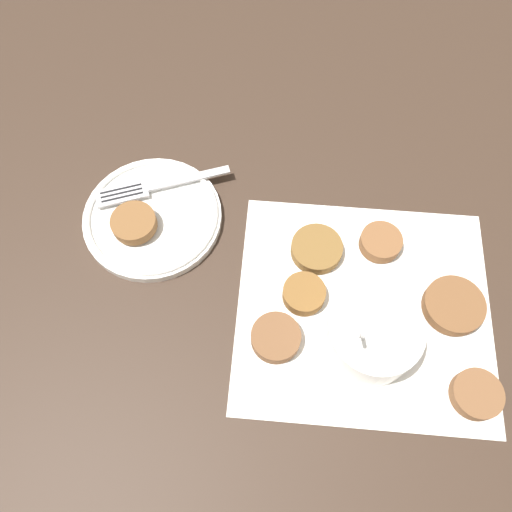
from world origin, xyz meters
name	(u,v)px	position (x,y,z in m)	size (l,w,h in m)	color
ground_plane	(364,318)	(0.00, 0.00, 0.00)	(4.00, 4.00, 0.00)	#38281E
napkin	(367,308)	(0.00, 0.01, 0.00)	(0.35, 0.33, 0.00)	white
sauce_bowl	(368,336)	(0.00, -0.03, 0.03)	(0.12, 0.11, 0.13)	white
fritter_0	(317,249)	(-0.06, 0.09, 0.01)	(0.07, 0.07, 0.02)	brown
fritter_1	(304,294)	(-0.08, 0.03, 0.01)	(0.06, 0.06, 0.02)	brown
fritter_2	(381,242)	(0.03, 0.10, 0.01)	(0.06, 0.06, 0.02)	brown
fritter_3	(454,306)	(0.11, 0.01, 0.01)	(0.08, 0.08, 0.02)	brown
fritter_4	(276,338)	(-0.12, -0.03, 0.01)	(0.06, 0.06, 0.02)	brown
fritter_5	(476,394)	(0.12, -0.10, 0.01)	(0.06, 0.06, 0.02)	brown
serving_plate	(152,216)	(-0.29, 0.14, 0.01)	(0.20, 0.20, 0.02)	white
fritter_on_plate	(134,223)	(-0.31, 0.12, 0.03)	(0.06, 0.06, 0.02)	brown
fork	(149,188)	(-0.30, 0.18, 0.02)	(0.19, 0.07, 0.00)	silver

